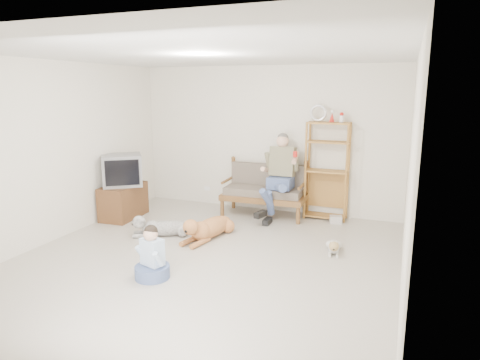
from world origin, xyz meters
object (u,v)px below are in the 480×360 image
at_px(golden_retriever, 207,228).
at_px(tv_stand, 123,201).
at_px(etagere, 327,170).
at_px(loveseat, 265,189).

bearing_deg(golden_retriever, tv_stand, 177.80).
xyz_separation_m(tv_stand, golden_retriever, (1.89, -0.46, -0.13)).
bearing_deg(tv_stand, etagere, 16.86).
bearing_deg(loveseat, etagere, 6.77).
height_order(etagere, tv_stand, etagere).
xyz_separation_m(etagere, golden_retriever, (-1.51, -1.72, -0.72)).
height_order(loveseat, golden_retriever, loveseat).
height_order(tv_stand, golden_retriever, tv_stand).
distance_m(loveseat, etagere, 1.16).
height_order(loveseat, tv_stand, loveseat).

